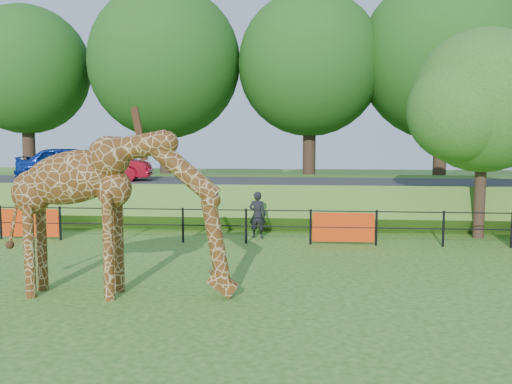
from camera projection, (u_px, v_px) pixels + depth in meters
The scene contains 10 objects.
ground at pixel (197, 332), 9.87m from camera, with size 90.00×90.00×0.00m, color #2E6318.
giraffe at pixel (120, 214), 11.89m from camera, with size 4.93×0.90×3.52m, color #593212, non-canonical shape.
perimeter_fence at pixel (246, 226), 17.74m from camera, with size 28.07×0.10×1.10m, color black, non-canonical shape.
embankment at pixel (264, 196), 25.16m from camera, with size 40.00×9.00×1.30m, color #2E6318.
road at pixel (261, 183), 23.60m from camera, with size 40.00×5.00×0.12m, color #313134.
car_blue at pixel (72, 164), 23.68m from camera, with size 1.74×4.32×1.47m, color #1538AD.
car_red at pixel (104, 165), 24.13m from camera, with size 1.38×3.95×1.30m, color #A80C1C.
visitor at pixel (258, 215), 18.64m from camera, with size 0.56×0.37×1.54m, color black.
tree_east at pixel (486, 106), 18.30m from camera, with size 5.40×4.71×6.76m.
bg_tree_line at pixel (308, 63), 30.75m from camera, with size 37.30×8.80×11.82m.
Camera 1 is at (1.86, -9.43, 3.44)m, focal length 40.00 mm.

